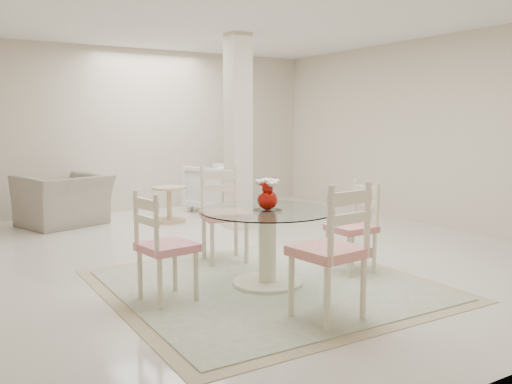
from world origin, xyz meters
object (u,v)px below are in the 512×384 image
dining_chair_north (223,206)px  recliner_taupe (64,200)px  dining_chair_south (335,242)px  column (238,132)px  dining_table (267,247)px  dining_chair_west (160,239)px  armchair_white (217,188)px  dining_chair_east (356,220)px  side_table (169,206)px  red_vase (268,194)px

dining_chair_north → recliner_taupe: (-1.04, 2.97, -0.23)m
dining_chair_south → recliner_taupe: bearing=-86.6°
column → dining_table: column is taller
dining_table → recliner_taupe: recliner_taupe is taller
column → dining_chair_north: (-1.05, -1.53, -0.75)m
dining_chair_north → dining_chair_west: 1.46m
armchair_white → dining_chair_north: bearing=42.0°
dining_chair_east → dining_chair_south: bearing=-47.4°
dining_chair_west → armchair_white: dining_chair_west is taller
dining_chair_east → side_table: size_ratio=1.89×
dining_table → red_vase: bearing=-33.7°
dining_chair_east → armchair_white: size_ratio=1.15×
red_vase → dining_table: bearing=146.3°
dining_table → side_table: 3.50m
dining_chair_north → dining_table: bearing=-82.1°
dining_table → dining_chair_east: (1.01, -0.06, 0.17)m
column → dining_table: bearing=-113.9°
red_vase → side_table: bearing=82.6°
dining_chair_south → red_vase: bearing=-100.0°
dining_table → armchair_white: 4.25m
dining_chair_west → side_table: (1.47, 3.42, -0.30)m
armchair_white → recliner_taupe: bearing=-22.2°
column → dining_chair_south: bearing=-108.3°
dining_chair_east → dining_chair_west: (-2.03, 0.11, 0.02)m
dining_table → side_table: (0.45, 3.47, -0.12)m
column → red_vase: bearing=-113.9°
red_vase → column: bearing=66.1°
dining_chair_west → dining_chair_south: bearing=-146.2°
red_vase → dining_chair_east: (1.01, -0.06, -0.33)m
dining_chair_north → dining_chair_south: (-0.13, -2.04, 0.02)m
dining_chair_east → dining_table: bearing=-93.0°
red_vase → dining_chair_south: bearing=-93.1°
column → dining_chair_east: bearing=-92.6°
dining_chair_west → armchair_white: size_ratio=1.19×
side_table → dining_chair_west: bearing=-113.3°
column → dining_chair_north: size_ratio=2.39×
dining_chair_east → recliner_taupe: 4.51m
dining_chair_north → side_table: 2.50m
column → red_vase: (-1.13, -2.55, -0.49)m
dining_chair_north → dining_chair_south: 2.05m
dining_table → armchair_white: bearing=69.1°
column → dining_table: size_ratio=2.19×
dining_chair_south → armchair_white: 5.24m
red_vase → dining_chair_north: (0.07, 1.02, -0.26)m
column → dining_chair_west: size_ratio=2.60×
dining_chair_south → dining_chair_east: bearing=-144.8°
armchair_white → column: bearing=52.8°
column → dining_chair_west: column is taller
column → red_vase: column is taller
recliner_taupe → armchair_white: armchair_white is taller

